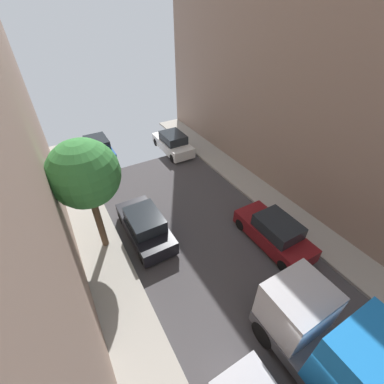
% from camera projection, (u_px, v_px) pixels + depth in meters
% --- Properties ---
extents(ground, '(32.00, 32.00, 0.00)m').
position_uv_depth(ground, '(322.00, 375.00, 8.55)').
color(ground, '#423F42').
extents(parked_car_left_3, '(1.78, 4.20, 1.57)m').
position_uv_depth(parked_car_left_3, '(145.00, 226.00, 13.09)').
color(parked_car_left_3, black).
rests_on(parked_car_left_3, ground).
extents(parked_car_left_4, '(1.78, 4.20, 1.57)m').
position_uv_depth(parked_car_left_4, '(98.00, 148.00, 19.74)').
color(parked_car_left_4, '#194799').
rests_on(parked_car_left_4, ground).
extents(parked_car_right_2, '(1.78, 4.20, 1.57)m').
position_uv_depth(parked_car_right_2, '(274.00, 233.00, 12.71)').
color(parked_car_right_2, maroon).
rests_on(parked_car_right_2, ground).
extents(parked_car_right_3, '(1.78, 4.20, 1.57)m').
position_uv_depth(parked_car_right_3, '(173.00, 143.00, 20.41)').
color(parked_car_right_3, white).
rests_on(parked_car_right_3, ground).
extents(street_tree_0, '(2.91, 2.91, 5.68)m').
position_uv_depth(street_tree_0, '(85.00, 174.00, 10.33)').
color(street_tree_0, brown).
rests_on(street_tree_0, sidewalk_left).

